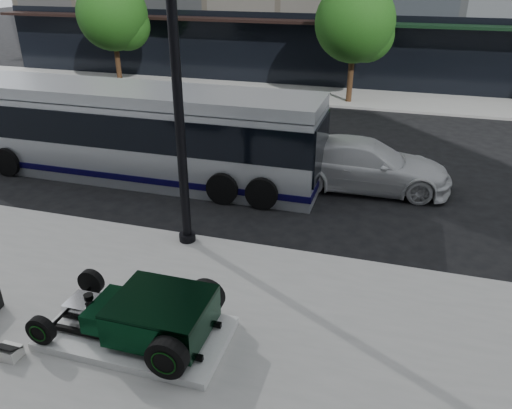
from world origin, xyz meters
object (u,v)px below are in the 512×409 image
(hot_rod, at_px, (151,315))
(lamppost, at_px, (178,105))
(transit_bus, at_px, (137,132))
(white_sedan, at_px, (364,164))

(hot_rod, relative_size, lamppost, 0.43)
(hot_rod, xyz_separation_m, transit_bus, (-4.25, 7.41, 0.79))
(lamppost, distance_m, white_sedan, 6.83)
(lamppost, bearing_deg, transit_bus, 131.25)
(lamppost, xyz_separation_m, transit_bus, (-3.35, 3.82, -2.09))
(hot_rod, height_order, transit_bus, transit_bus)
(transit_bus, distance_m, white_sedan, 7.32)
(hot_rod, height_order, white_sedan, white_sedan)
(hot_rod, distance_m, white_sedan, 8.99)
(hot_rod, bearing_deg, white_sedan, 70.80)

